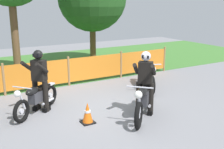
{
  "coord_description": "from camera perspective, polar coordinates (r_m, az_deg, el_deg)",
  "views": [
    {
      "loc": [
        -3.44,
        -6.54,
        2.91
      ],
      "look_at": [
        0.39,
        0.12,
        0.9
      ],
      "focal_mm": 44.77,
      "sensor_mm": 36.0,
      "label": 1
    }
  ],
  "objects": [
    {
      "name": "motorcycle_trailing",
      "position": [
        7.7,
        -15.17,
        -4.63
      ],
      "size": [
        1.52,
        1.28,
        0.89
      ],
      "rotation": [
        0.0,
        0.0,
        -2.45
      ],
      "color": "black",
      "rests_on": "ground"
    },
    {
      "name": "grass_verge",
      "position": [
        13.2,
        -14.06,
        1.52
      ],
      "size": [
        24.0,
        6.71,
        0.01
      ],
      "primitive_type": "cube",
      "color": "#427A33",
      "rests_on": "ground"
    },
    {
      "name": "ground",
      "position": [
        7.95,
        -2.01,
        -6.9
      ],
      "size": [
        24.0,
        24.0,
        0.02
      ],
      "primitive_type": "cube",
      "color": "gray"
    },
    {
      "name": "traffic_cone",
      "position": [
        6.94,
        -5.01,
        -7.84
      ],
      "size": [
        0.32,
        0.32,
        0.53
      ],
      "color": "black",
      "rests_on": "ground"
    },
    {
      "name": "rider_third",
      "position": [
        7.29,
        6.78,
        -1.29
      ],
      "size": [
        0.73,
        0.73,
        1.69
      ],
      "rotation": [
        0.0,
        0.0,
        -2.36
      ],
      "color": "black",
      "rests_on": "ground"
    },
    {
      "name": "barrier_fence",
      "position": [
        9.98,
        -8.85,
        0.76
      ],
      "size": [
        8.8,
        0.08,
        1.05
      ],
      "color": "#997547",
      "rests_on": "ground"
    },
    {
      "name": "rider_trailing",
      "position": [
        7.7,
        -14.65,
        -0.81
      ],
      "size": [
        0.73,
        0.73,
        1.69
      ],
      "rotation": [
        0.0,
        0.0,
        -2.45
      ],
      "color": "black",
      "rests_on": "ground"
    },
    {
      "name": "motorcycle_lead",
      "position": [
        9.61,
        7.17,
        -0.07
      ],
      "size": [
        1.03,
        1.96,
        1.0
      ],
      "rotation": [
        0.0,
        0.0,
        -2.0
      ],
      "color": "black",
      "rests_on": "ground"
    },
    {
      "name": "motorcycle_third",
      "position": [
        7.23,
        6.45,
        -5.01
      ],
      "size": [
        1.58,
        1.58,
        1.01
      ],
      "rotation": [
        0.0,
        0.0,
        -2.36
      ],
      "color": "black",
      "rests_on": "ground"
    }
  ]
}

